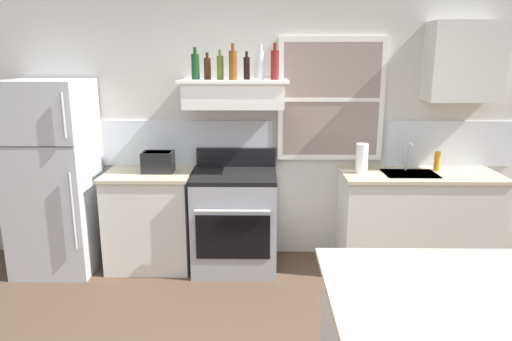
{
  "coord_description": "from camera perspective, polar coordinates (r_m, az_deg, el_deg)",
  "views": [
    {
      "loc": [
        -0.0,
        -2.29,
        1.96
      ],
      "look_at": [
        -0.05,
        1.2,
        1.1
      ],
      "focal_mm": 33.02,
      "sensor_mm": 36.0,
      "label": 1
    }
  ],
  "objects": [
    {
      "name": "refrigerator",
      "position": [
        4.67,
        -23.24,
        -0.75
      ],
      "size": [
        0.7,
        0.72,
        1.75
      ],
      "color": "#B7BABC",
      "rests_on": "ground_plane"
    },
    {
      "name": "bottle_brown_stout",
      "position": [
        4.3,
        -5.84,
        12.23
      ],
      "size": [
        0.06,
        0.06,
        0.24
      ],
      "color": "#381E0F",
      "rests_on": "range_hood_shelf"
    },
    {
      "name": "bottle_amber_wine",
      "position": [
        4.2,
        -2.74,
        12.68
      ],
      "size": [
        0.07,
        0.07,
        0.31
      ],
      "color": "brown",
      "rests_on": "range_hood_shelf"
    },
    {
      "name": "bottle_red_label_wine",
      "position": [
        4.22,
        2.36,
        12.72
      ],
      "size": [
        0.07,
        0.07,
        0.32
      ],
      "color": "maroon",
      "rests_on": "range_hood_shelf"
    },
    {
      "name": "dish_soap_bottle",
      "position": [
        4.69,
        21.15,
        1.08
      ],
      "size": [
        0.06,
        0.06,
        0.18
      ],
      "primitive_type": "cylinder",
      "color": "orange",
      "rests_on": "counter_right_with_sink"
    },
    {
      "name": "counter_right_with_sink",
      "position": [
        4.68,
        18.91,
        -5.67
      ],
      "size": [
        1.43,
        0.63,
        0.91
      ],
      "color": "silver",
      "rests_on": "ground_plane"
    },
    {
      "name": "paper_towel_roll",
      "position": [
        4.38,
        12.75,
        1.44
      ],
      "size": [
        0.11,
        0.11,
        0.27
      ],
      "primitive_type": "cylinder",
      "color": "white",
      "rests_on": "counter_right_with_sink"
    },
    {
      "name": "sink_faucet",
      "position": [
        4.58,
        17.96,
        2.14
      ],
      "size": [
        0.03,
        0.17,
        0.28
      ],
      "color": "silver",
      "rests_on": "counter_right_with_sink"
    },
    {
      "name": "bottle_olive_oil_square",
      "position": [
        4.25,
        -4.29,
        12.38
      ],
      "size": [
        0.06,
        0.06,
        0.26
      ],
      "color": "#4C601E",
      "rests_on": "range_hood_shelf"
    },
    {
      "name": "range_hood_shelf",
      "position": [
        4.26,
        -2.59,
        9.31
      ],
      "size": [
        0.96,
        0.52,
        0.24
      ],
      "color": "white"
    },
    {
      "name": "counter_left_of_stove",
      "position": [
        4.57,
        -12.59,
        -5.72
      ],
      "size": [
        0.79,
        0.63,
        0.91
      ],
      "color": "silver",
      "rests_on": "ground_plane"
    },
    {
      "name": "upper_cabinet_right",
      "position": [
        4.69,
        23.94,
        11.96
      ],
      "size": [
        0.64,
        0.32,
        0.7
      ],
      "color": "silver"
    },
    {
      "name": "toaster",
      "position": [
        4.4,
        -11.72,
        1.07
      ],
      "size": [
        0.3,
        0.2,
        0.19
      ],
      "color": "black",
      "rests_on": "counter_left_of_stove"
    },
    {
      "name": "back_wall",
      "position": [
        4.55,
        1.19,
        6.18
      ],
      "size": [
        5.4,
        0.11,
        2.7
      ],
      "color": "beige",
      "rests_on": "ground_plane"
    },
    {
      "name": "stove_range",
      "position": [
        4.42,
        -2.5,
        -5.96
      ],
      "size": [
        0.76,
        0.69,
        1.09
      ],
      "color": "#9EA0A5",
      "rests_on": "ground_plane"
    },
    {
      "name": "bottle_balsamic_dark",
      "position": [
        4.26,
        -1.08,
        12.34
      ],
      "size": [
        0.06,
        0.06,
        0.24
      ],
      "color": "black",
      "rests_on": "range_hood_shelf"
    },
    {
      "name": "bottle_clear_tall",
      "position": [
        4.24,
        0.64,
        12.67
      ],
      "size": [
        0.06,
        0.06,
        0.3
      ],
      "color": "silver",
      "rests_on": "range_hood_shelf"
    },
    {
      "name": "bottle_dark_green_wine",
      "position": [
        4.31,
        -7.29,
        12.44
      ],
      "size": [
        0.07,
        0.07,
        0.28
      ],
      "color": "#143819",
      "rests_on": "range_hood_shelf"
    }
  ]
}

